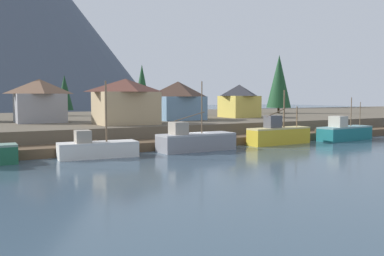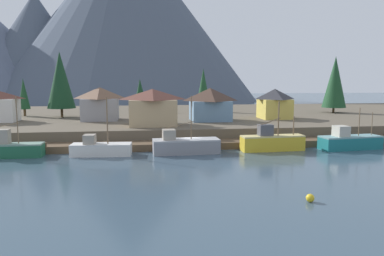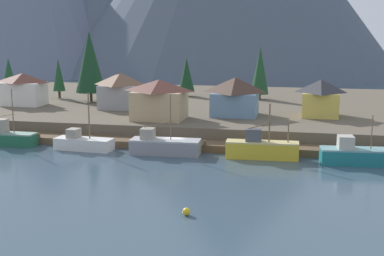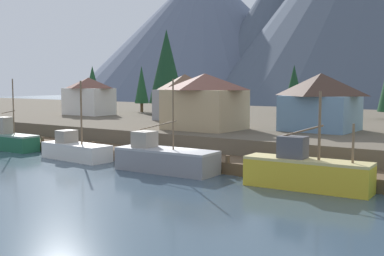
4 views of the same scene
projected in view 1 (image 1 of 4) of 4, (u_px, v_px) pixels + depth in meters
The scene contains 14 objects.
ground_plane at pixel (135, 138), 67.14m from camera, with size 400.00×400.00×1.00m, color #384C5B.
dock at pixel (188, 143), 51.32m from camera, with size 80.00×4.00×1.60m.
shoreline_bank at pixel (112, 123), 77.49m from camera, with size 400.00×56.00×2.50m, color brown.
fishing_boat_white at pixel (97, 148), 42.07m from camera, with size 8.08×3.16×7.80m.
fishing_boat_grey at pixel (195, 141), 47.42m from camera, with size 9.21×3.36×7.95m.
fishing_boat_yellow at pixel (279, 135), 53.78m from camera, with size 9.20×2.73×7.05m.
fishing_boat_teal at pixel (344, 132), 58.90m from camera, with size 9.34×3.72×6.08m.
house_yellow at pixel (239, 101), 74.24m from camera, with size 5.85×6.10×5.86m.
house_tan at pixel (126, 101), 55.75m from camera, with size 8.11×6.68×6.11m.
house_blue at pixel (178, 100), 66.10m from camera, with size 7.49×6.79×6.12m.
house_grey at pixel (40, 100), 59.36m from camera, with size 6.94×6.29×6.23m.
conifer_mid_left at pixel (279, 81), 92.15m from camera, with size 5.44×5.44×12.95m.
conifer_mid_right at pixel (142, 87), 85.05m from camera, with size 3.54×3.54×10.35m.
conifer_back_left at pixel (65, 93), 79.54m from camera, with size 3.25×3.25×7.87m.
Camera 1 is at (-24.07, -43.02, 6.21)m, focal length 38.69 mm.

